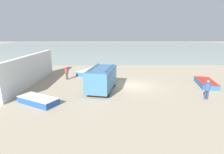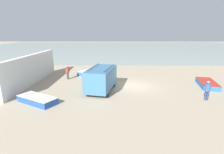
{
  "view_description": "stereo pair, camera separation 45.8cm",
  "coord_description": "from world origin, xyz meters",
  "px_view_note": "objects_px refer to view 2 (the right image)",
  "views": [
    {
      "loc": [
        -2.34,
        -17.89,
        5.49
      ],
      "look_at": [
        -2.18,
        -0.11,
        1.0
      ],
      "focal_mm": 28.0,
      "sensor_mm": 36.0,
      "label": 1
    },
    {
      "loc": [
        -1.89,
        -17.89,
        5.49
      ],
      "look_at": [
        -2.18,
        -0.11,
        1.0
      ],
      "focal_mm": 28.0,
      "sensor_mm": 36.0,
      "label": 2
    }
  ],
  "objects_px": {
    "fishing_rowboat_0": "(36,99)",
    "parked_van": "(101,78)",
    "fishing_rowboat_1": "(207,83)",
    "fisherman_1": "(67,71)",
    "fisherman_0": "(208,89)",
    "fishing_rowboat_2": "(91,71)"
  },
  "relations": [
    {
      "from": "fishing_rowboat_1",
      "to": "fisherman_1",
      "type": "xyz_separation_m",
      "value": [
        -15.58,
        2.49,
        0.76
      ]
    },
    {
      "from": "fishing_rowboat_2",
      "to": "parked_van",
      "type": "bearing_deg",
      "value": -136.02
    },
    {
      "from": "fishing_rowboat_0",
      "to": "fisherman_1",
      "type": "height_order",
      "value": "fisherman_1"
    },
    {
      "from": "parked_van",
      "to": "fisherman_0",
      "type": "distance_m",
      "value": 9.33
    },
    {
      "from": "parked_van",
      "to": "fishing_rowboat_0",
      "type": "distance_m",
      "value": 6.07
    },
    {
      "from": "fishing_rowboat_0",
      "to": "fisherman_0",
      "type": "distance_m",
      "value": 14.09
    },
    {
      "from": "parked_van",
      "to": "fishing_rowboat_2",
      "type": "height_order",
      "value": "parked_van"
    },
    {
      "from": "fishing_rowboat_0",
      "to": "fishing_rowboat_1",
      "type": "bearing_deg",
      "value": -134.08
    },
    {
      "from": "parked_van",
      "to": "fisherman_0",
      "type": "height_order",
      "value": "parked_van"
    },
    {
      "from": "fishing_rowboat_2",
      "to": "fishing_rowboat_1",
      "type": "bearing_deg",
      "value": -85.21
    },
    {
      "from": "fishing_rowboat_1",
      "to": "fishing_rowboat_0",
      "type": "bearing_deg",
      "value": 119.64
    },
    {
      "from": "fishing_rowboat_0",
      "to": "parked_van",
      "type": "bearing_deg",
      "value": -118.52
    },
    {
      "from": "fishing_rowboat_1",
      "to": "fisherman_1",
      "type": "bearing_deg",
      "value": 93.65
    },
    {
      "from": "parked_van",
      "to": "fishing_rowboat_1",
      "type": "bearing_deg",
      "value": -69.54
    },
    {
      "from": "fishing_rowboat_0",
      "to": "fisherman_1",
      "type": "bearing_deg",
      "value": -65.7
    },
    {
      "from": "parked_van",
      "to": "fishing_rowboat_1",
      "type": "height_order",
      "value": "parked_van"
    },
    {
      "from": "fishing_rowboat_0",
      "to": "fisherman_1",
      "type": "xyz_separation_m",
      "value": [
        0.61,
        7.41,
        0.75
      ]
    },
    {
      "from": "parked_van",
      "to": "fishing_rowboat_0",
      "type": "relative_size",
      "value": 1.26
    },
    {
      "from": "fishing_rowboat_0",
      "to": "fishing_rowboat_2",
      "type": "relative_size",
      "value": 0.84
    },
    {
      "from": "fishing_rowboat_1",
      "to": "fishing_rowboat_2",
      "type": "xyz_separation_m",
      "value": [
        -13.22,
        5.8,
        0.03
      ]
    },
    {
      "from": "parked_van",
      "to": "fishing_rowboat_0",
      "type": "xyz_separation_m",
      "value": [
        -5.06,
        -3.22,
        -0.95
      ]
    },
    {
      "from": "fishing_rowboat_1",
      "to": "fishing_rowboat_2",
      "type": "distance_m",
      "value": 14.44
    }
  ]
}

